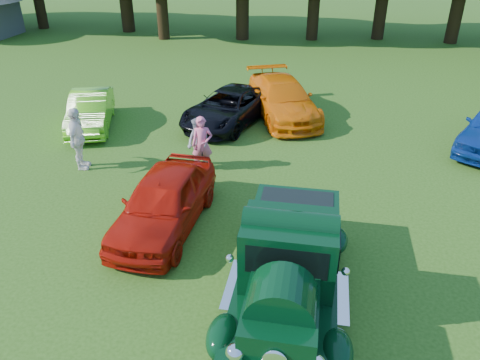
% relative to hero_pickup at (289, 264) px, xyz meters
% --- Properties ---
extents(ground, '(120.00, 120.00, 0.00)m').
position_rel_hero_pickup_xyz_m(ground, '(-0.71, 0.62, -0.89)').
color(ground, '#2A4D12').
rests_on(ground, ground).
extents(hero_pickup, '(2.44, 5.24, 2.05)m').
position_rel_hero_pickup_xyz_m(hero_pickup, '(0.00, 0.00, 0.00)').
color(hero_pickup, black).
rests_on(hero_pickup, ground).
extents(red_convertible, '(1.93, 4.34, 1.45)m').
position_rel_hero_pickup_xyz_m(red_convertible, '(-3.24, 2.08, -0.16)').
color(red_convertible, '#AD1207').
rests_on(red_convertible, ground).
extents(back_car_lime, '(2.57, 4.17, 1.30)m').
position_rel_hero_pickup_xyz_m(back_car_lime, '(-8.03, 7.91, -0.24)').
color(back_car_lime, '#63CF1B').
rests_on(back_car_lime, ground).
extents(back_car_black, '(3.41, 5.04, 1.28)m').
position_rel_hero_pickup_xyz_m(back_car_black, '(-3.07, 9.20, -0.25)').
color(back_car_black, black).
rests_on(back_car_black, ground).
extents(back_car_orange, '(3.83, 5.44, 1.46)m').
position_rel_hero_pickup_xyz_m(back_car_orange, '(-1.16, 10.29, -0.16)').
color(back_car_orange, orange).
rests_on(back_car_orange, ground).
extents(spectator_pink, '(0.72, 0.56, 1.73)m').
position_rel_hero_pickup_xyz_m(spectator_pink, '(-3.08, 5.26, -0.02)').
color(spectator_pink, '#F16388').
rests_on(spectator_pink, ground).
extents(spectator_grey, '(0.99, 0.96, 1.61)m').
position_rel_hero_pickup_xyz_m(spectator_grey, '(-3.24, 5.38, -0.08)').
color(spectator_grey, gray).
rests_on(spectator_grey, ground).
extents(spectator_white, '(0.72, 1.23, 1.96)m').
position_rel_hero_pickup_xyz_m(spectator_white, '(-6.83, 4.70, 0.09)').
color(spectator_white, white).
rests_on(spectator_white, ground).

